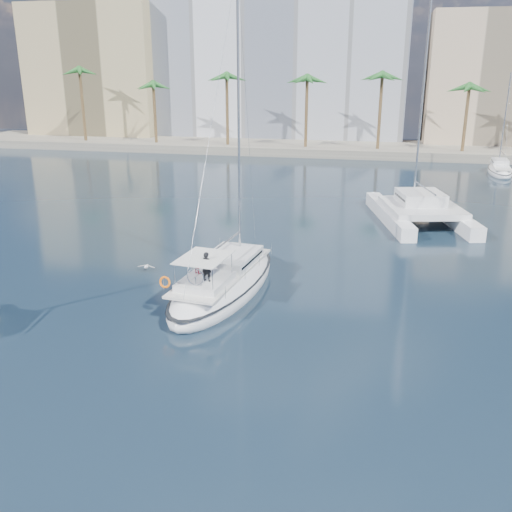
# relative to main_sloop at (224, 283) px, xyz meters

# --- Properties ---
(ground) EXTENTS (160.00, 160.00, 0.00)m
(ground) POSITION_rel_main_sloop_xyz_m (2.66, -3.31, -0.54)
(ground) COLOR black
(ground) RESTS_ON ground
(quay) EXTENTS (120.00, 14.00, 1.20)m
(quay) POSITION_rel_main_sloop_xyz_m (2.66, 57.69, 0.06)
(quay) COLOR gray
(quay) RESTS_ON ground
(building_modern) EXTENTS (42.00, 16.00, 28.00)m
(building_modern) POSITION_rel_main_sloop_xyz_m (-9.34, 69.69, 13.46)
(building_modern) COLOR silver
(building_modern) RESTS_ON ground
(building_tan_left) EXTENTS (22.00, 14.00, 22.00)m
(building_tan_left) POSITION_rel_main_sloop_xyz_m (-39.34, 65.69, 10.46)
(building_tan_left) COLOR tan
(building_tan_left) RESTS_ON ground
(building_beige) EXTENTS (20.00, 14.00, 20.00)m
(building_beige) POSITION_rel_main_sloop_xyz_m (24.66, 66.69, 9.46)
(building_beige) COLOR beige
(building_beige) RESTS_ON ground
(palm_left) EXTENTS (3.60, 3.60, 12.30)m
(palm_left) POSITION_rel_main_sloop_xyz_m (-31.34, 53.69, 9.74)
(palm_left) COLOR brown
(palm_left) RESTS_ON ground
(palm_centre) EXTENTS (3.60, 3.60, 12.30)m
(palm_centre) POSITION_rel_main_sloop_xyz_m (2.66, 53.69, 9.74)
(palm_centre) COLOR brown
(palm_centre) RESTS_ON ground
(main_sloop) EXTENTS (5.42, 12.72, 18.29)m
(main_sloop) POSITION_rel_main_sloop_xyz_m (0.00, 0.00, 0.00)
(main_sloop) COLOR white
(main_sloop) RESTS_ON ground
(catamaran) EXTENTS (9.00, 13.67, 18.26)m
(catamaran) POSITION_rel_main_sloop_xyz_m (11.86, 18.48, 0.62)
(catamaran) COLOR white
(catamaran) RESTS_ON ground
(seagull) EXTENTS (1.15, 0.49, 0.21)m
(seagull) POSITION_rel_main_sloop_xyz_m (-5.73, 2.35, -0.24)
(seagull) COLOR silver
(seagull) RESTS_ON ground
(moored_yacht_a) EXTENTS (3.37, 9.52, 11.90)m
(moored_yacht_a) POSITION_rel_main_sloop_xyz_m (22.66, 43.69, -0.54)
(moored_yacht_a) COLOR white
(moored_yacht_a) RESTS_ON ground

